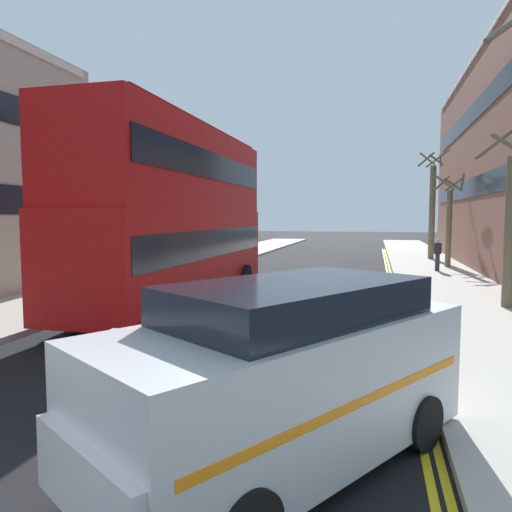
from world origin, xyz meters
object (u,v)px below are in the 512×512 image
(keep_left_bollard, at_px, (119,370))
(pedestrian_far, at_px, (438,254))
(taxi_minivan, at_px, (282,375))
(double_decker_bus_away, at_px, (178,211))

(keep_left_bollard, xyz_separation_m, pedestrian_far, (6.65, 19.16, 0.38))
(taxi_minivan, bearing_deg, keep_left_bollard, 159.69)
(pedestrian_far, bearing_deg, double_decker_bus_away, -128.89)
(taxi_minivan, distance_m, pedestrian_far, 20.53)
(keep_left_bollard, xyz_separation_m, taxi_minivan, (2.61, -0.97, 0.46))
(keep_left_bollard, relative_size, taxi_minivan, 0.22)
(double_decker_bus_away, relative_size, pedestrian_far, 6.68)
(keep_left_bollard, xyz_separation_m, double_decker_bus_away, (-2.45, 7.87, 2.42))
(keep_left_bollard, distance_m, double_decker_bus_away, 8.59)
(keep_left_bollard, relative_size, pedestrian_far, 0.69)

